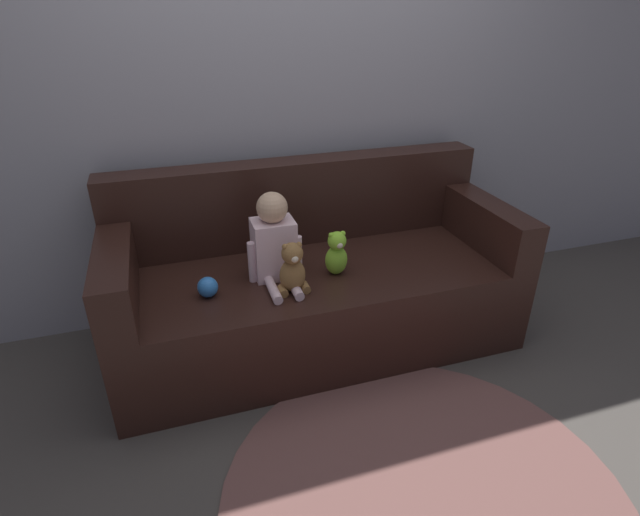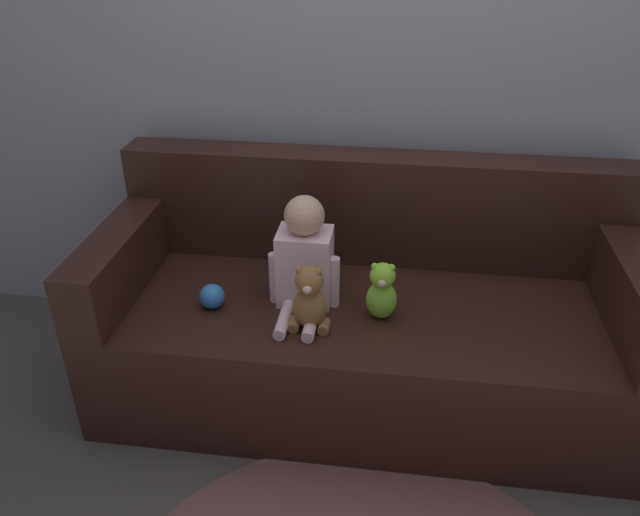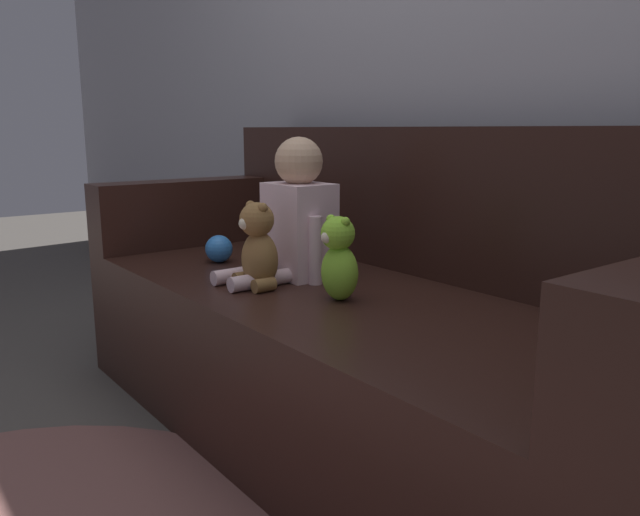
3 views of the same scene
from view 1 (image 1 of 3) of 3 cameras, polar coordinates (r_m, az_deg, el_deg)
The scene contains 8 objects.
ground_plane at distance 2.86m, azimuth -0.32°, elevation -9.15°, with size 12.00×12.00×0.00m, color #4C4742.
wall_back at distance 2.83m, azimuth -3.79°, elevation 19.15°, with size 8.00×0.05×2.60m.
couch at distance 2.72m, azimuth -0.69°, elevation -2.83°, with size 2.09×0.88×0.94m.
person_baby at distance 2.43m, azimuth -5.27°, elevation 1.82°, with size 0.27×0.36×0.44m.
teddy_bear_brown at distance 2.33m, azimuth -3.16°, elevation -1.27°, with size 0.15×0.12×0.26m.
plush_toy_side at distance 2.48m, azimuth 1.90°, elevation 0.55°, with size 0.11×0.11×0.23m.
toy_ball at distance 2.38m, azimuth -12.72°, elevation -3.26°, with size 0.10×0.10×0.10m.
floor_rug at distance 2.16m, azimuth 11.86°, elevation -25.22°, with size 1.57×1.57×0.01m.
Camera 1 is at (-0.70, -2.19, 1.70)m, focal length 28.00 mm.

